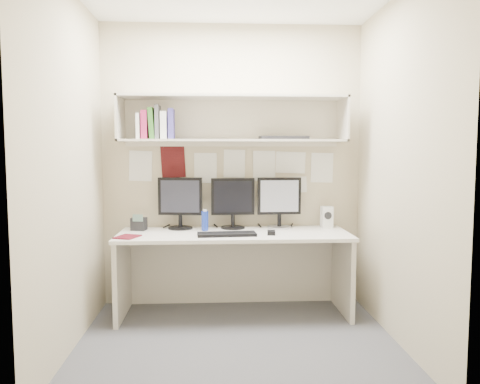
{
  "coord_description": "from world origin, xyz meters",
  "views": [
    {
      "loc": [
        -0.17,
        -3.38,
        1.44
      ],
      "look_at": [
        0.04,
        0.35,
        1.11
      ],
      "focal_mm": 35.0,
      "sensor_mm": 36.0,
      "label": 1
    }
  ],
  "objects": [
    {
      "name": "monitor_center",
      "position": [
        0.0,
        0.87,
        0.98
      ],
      "size": [
        0.4,
        0.22,
        0.46
      ],
      "rotation": [
        0.0,
        0.0,
        0.05
      ],
      "color": "black",
      "rests_on": "desk"
    },
    {
      "name": "maroon_notebook",
      "position": [
        -0.88,
        0.46,
        0.74
      ],
      "size": [
        0.22,
        0.24,
        0.01
      ],
      "primitive_type": "cube",
      "rotation": [
        0.0,
        0.0,
        -0.38
      ],
      "color": "#560E19",
      "rests_on": "desk"
    },
    {
      "name": "speaker",
      "position": [
        0.87,
        0.86,
        0.83
      ],
      "size": [
        0.1,
        0.11,
        0.2
      ],
      "rotation": [
        0.0,
        0.0,
        0.06
      ],
      "color": "silver",
      "rests_on": "desk"
    },
    {
      "name": "keyboard",
      "position": [
        -0.07,
        0.49,
        0.74
      ],
      "size": [
        0.5,
        0.21,
        0.02
      ],
      "primitive_type": "cube",
      "rotation": [
        0.0,
        0.0,
        0.07
      ],
      "color": "black",
      "rests_on": "desk"
    },
    {
      "name": "blue_bottle",
      "position": [
        -0.25,
        0.75,
        0.82
      ],
      "size": [
        0.06,
        0.06,
        0.19
      ],
      "color": "#162D98",
      "rests_on": "desk"
    },
    {
      "name": "wall_left",
      "position": [
        -1.2,
        0.0,
        1.3
      ],
      "size": [
        0.02,
        2.0,
        2.6
      ],
      "primitive_type": "cube",
      "color": "#BDB091",
      "rests_on": "ground"
    },
    {
      "name": "overhead_hutch",
      "position": [
        0.0,
        0.86,
        1.72
      ],
      "size": [
        2.0,
        0.38,
        0.4
      ],
      "color": "beige",
      "rests_on": "wall_back"
    },
    {
      "name": "floor",
      "position": [
        0.0,
        0.0,
        0.0
      ],
      "size": [
        2.4,
        2.0,
        0.01
      ],
      "primitive_type": "cube",
      "color": "#49484E",
      "rests_on": "ground"
    },
    {
      "name": "book_stack",
      "position": [
        -0.67,
        0.77,
        1.67
      ],
      "size": [
        0.32,
        0.18,
        0.29
      ],
      "color": "white",
      "rests_on": "overhead_hutch"
    },
    {
      "name": "pinned_papers",
      "position": [
        0.0,
        0.99,
        1.25
      ],
      "size": [
        1.92,
        0.01,
        0.48
      ],
      "primitive_type": null,
      "color": "white",
      "rests_on": "wall_back"
    },
    {
      "name": "monitor_left",
      "position": [
        -0.48,
        0.87,
        0.98
      ],
      "size": [
        0.4,
        0.22,
        0.47
      ],
      "rotation": [
        0.0,
        0.0,
        -0.13
      ],
      "color": "black",
      "rests_on": "desk"
    },
    {
      "name": "wall_front",
      "position": [
        0.0,
        -1.0,
        1.3
      ],
      "size": [
        2.4,
        0.02,
        2.6
      ],
      "primitive_type": "cube",
      "color": "#BDB091",
      "rests_on": "ground"
    },
    {
      "name": "mouse",
      "position": [
        0.31,
        0.52,
        0.75
      ],
      "size": [
        0.08,
        0.11,
        0.03
      ],
      "primitive_type": "cube",
      "rotation": [
        0.0,
        0.0,
        -0.11
      ],
      "color": "black",
      "rests_on": "desk"
    },
    {
      "name": "hutch_tray",
      "position": [
        0.46,
        0.81,
        1.56
      ],
      "size": [
        0.44,
        0.19,
        0.03
      ],
      "primitive_type": "cube",
      "rotation": [
        0.0,
        0.0,
        0.07
      ],
      "color": "black",
      "rests_on": "overhead_hutch"
    },
    {
      "name": "desk_phone",
      "position": [
        -0.84,
        0.81,
        0.79
      ],
      "size": [
        0.14,
        0.13,
        0.15
      ],
      "rotation": [
        0.0,
        0.0,
        -0.21
      ],
      "color": "black",
      "rests_on": "desk"
    },
    {
      "name": "desk",
      "position": [
        0.0,
        0.65,
        0.37
      ],
      "size": [
        2.0,
        0.7,
        0.73
      ],
      "color": "silver",
      "rests_on": "floor"
    },
    {
      "name": "monitor_right",
      "position": [
        0.43,
        0.87,
        0.98
      ],
      "size": [
        0.4,
        0.22,
        0.47
      ],
      "rotation": [
        0.0,
        0.0,
        0.03
      ],
      "color": "#A5A5AA",
      "rests_on": "desk"
    },
    {
      "name": "wall_back",
      "position": [
        0.0,
        1.0,
        1.3
      ],
      "size": [
        2.4,
        0.02,
        2.6
      ],
      "primitive_type": "cube",
      "color": "#BDB091",
      "rests_on": "ground"
    },
    {
      "name": "wall_right",
      "position": [
        1.2,
        0.0,
        1.3
      ],
      "size": [
        0.02,
        2.0,
        2.6
      ],
      "primitive_type": "cube",
      "color": "#BDB091",
      "rests_on": "ground"
    }
  ]
}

